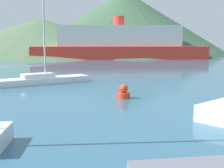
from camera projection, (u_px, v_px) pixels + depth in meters
sailboat_inner at (38, 79)px, 23.00m from camera, size 7.79×3.33×8.18m
ferry_distant at (119, 44)px, 53.06m from camera, size 29.76×14.09×7.14m
buoy_marker at (124, 92)px, 17.47m from camera, size 0.70×0.70×0.80m
hill_central at (42, 36)px, 70.70m from camera, size 50.24×50.24×7.89m
hill_east at (125, 23)px, 71.22m from camera, size 46.02×46.02×14.04m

